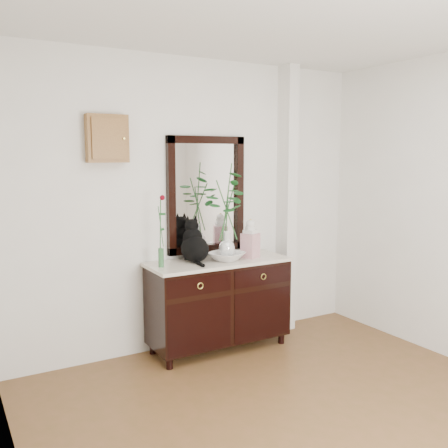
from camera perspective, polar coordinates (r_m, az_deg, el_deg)
ground_plane at (r=3.56m, az=12.85°, el=-23.16°), size 3.60×4.00×0.02m
wall_back at (r=4.71m, az=-3.18°, el=2.23°), size 3.60×0.04×2.70m
pilaster at (r=5.17m, az=7.17°, el=2.68°), size 0.12×0.20×2.70m
sideboard at (r=4.71m, az=-0.61°, el=-8.64°), size 1.33×0.52×0.82m
wall_mirror at (r=4.74m, az=-2.04°, el=3.36°), size 0.80×0.06×1.10m
key_cabinet at (r=4.34m, az=-13.21°, el=9.49°), size 0.35×0.10×0.40m
cat at (r=4.53m, az=-3.37°, el=-1.87°), size 0.31×0.37×0.39m
lotus_bowl at (r=4.60m, az=0.31°, el=-3.72°), size 0.42×0.42×0.08m
vase_branches at (r=4.53m, az=0.32°, el=1.54°), size 0.49×0.49×0.88m
bud_vase_rose at (r=4.32m, az=-7.26°, el=-0.77°), size 0.09×0.09×0.64m
ginger_jar at (r=4.71m, az=3.03°, el=-1.63°), size 0.18×0.18×0.37m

